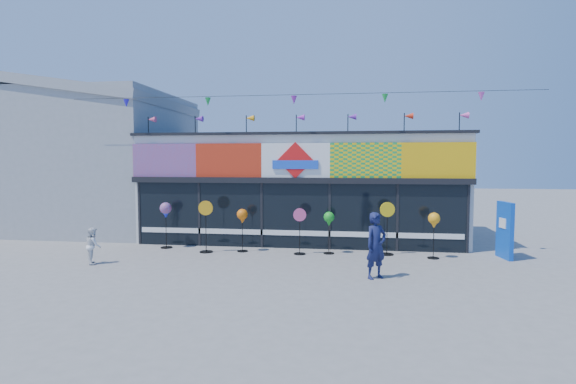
% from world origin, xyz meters
% --- Properties ---
extents(ground, '(80.00, 80.00, 0.00)m').
position_xyz_m(ground, '(0.00, 0.00, 0.00)').
color(ground, slate).
rests_on(ground, ground).
extents(kite_shop, '(16.00, 5.70, 5.31)m').
position_xyz_m(kite_shop, '(0.00, 5.94, 2.05)').
color(kite_shop, silver).
rests_on(kite_shop, ground).
extents(neighbour_building, '(8.18, 7.20, 6.87)m').
position_xyz_m(neighbour_building, '(-10.00, 7.00, 3.20)').
color(neighbour_building, '#999B9E').
rests_on(neighbour_building, ground).
extents(blue_sign, '(0.27, 0.91, 1.79)m').
position_xyz_m(blue_sign, '(6.75, 2.71, 0.90)').
color(blue_sign, blue).
rests_on(blue_sign, ground).
extents(spinner_0, '(0.41, 0.41, 1.62)m').
position_xyz_m(spinner_0, '(-4.54, 2.84, 1.30)').
color(spinner_0, black).
rests_on(spinner_0, ground).
extents(spinner_1, '(0.49, 0.45, 1.75)m').
position_xyz_m(spinner_1, '(-2.90, 2.31, 0.92)').
color(spinner_1, black).
rests_on(spinner_1, ground).
extents(spinner_2, '(0.37, 0.37, 1.46)m').
position_xyz_m(spinner_2, '(-1.71, 2.60, 1.17)').
color(spinner_2, black).
rests_on(spinner_2, ground).
extents(spinner_3, '(0.43, 0.39, 1.53)m').
position_xyz_m(spinner_3, '(0.27, 2.43, 0.81)').
color(spinner_3, black).
rests_on(spinner_3, ground).
extents(spinner_4, '(0.36, 0.36, 1.40)m').
position_xyz_m(spinner_4, '(1.22, 2.66, 1.12)').
color(spinner_4, black).
rests_on(spinner_4, ground).
extents(spinner_5, '(0.49, 0.44, 1.74)m').
position_xyz_m(spinner_5, '(3.11, 2.74, 0.92)').
color(spinner_5, black).
rests_on(spinner_5, ground).
extents(spinner_6, '(0.37, 0.37, 1.46)m').
position_xyz_m(spinner_6, '(4.53, 2.38, 1.17)').
color(spinner_6, black).
rests_on(spinner_6, ground).
extents(adult_man, '(0.76, 0.72, 1.74)m').
position_xyz_m(adult_man, '(2.59, -0.31, 0.87)').
color(adult_man, '#161C47').
rests_on(adult_man, ground).
extents(child, '(0.56, 0.61, 1.10)m').
position_xyz_m(child, '(-5.71, 0.22, 0.55)').
color(child, white).
rests_on(child, ground).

